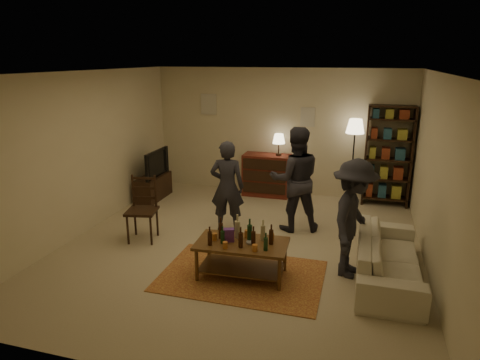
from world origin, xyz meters
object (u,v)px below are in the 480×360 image
at_px(person_left, 227,187).
at_px(person_right, 295,179).
at_px(person_by_sofa, 353,219).
at_px(sofa, 389,258).
at_px(bookshelf, 388,155).
at_px(dining_chair, 143,206).
at_px(coffee_table, 242,247).
at_px(tv_stand, 153,181).
at_px(dresser, 267,174).
at_px(floor_lamp, 355,132).

relative_size(person_left, person_right, 0.88).
relative_size(person_left, person_by_sofa, 0.97).
relative_size(sofa, person_left, 1.31).
height_order(bookshelf, person_by_sofa, bookshelf).
bearing_deg(person_by_sofa, dining_chair, 95.64).
height_order(coffee_table, person_left, person_left).
distance_m(tv_stand, person_left, 2.41).
xyz_separation_m(dresser, person_left, (-0.21, -2.13, 0.32)).
xyz_separation_m(tv_stand, floor_lamp, (4.03, 0.85, 1.10)).
bearing_deg(coffee_table, sofa, 14.63).
relative_size(floor_lamp, person_right, 0.96).
distance_m(dresser, person_by_sofa, 3.68).
bearing_deg(person_by_sofa, bookshelf, 1.22).
bearing_deg(dresser, person_by_sofa, -58.91).
bearing_deg(coffee_table, person_right, 77.64).
relative_size(dresser, person_by_sofa, 0.83).
height_order(tv_stand, person_right, person_right).
height_order(dresser, floor_lamp, floor_lamp).
height_order(dining_chair, floor_lamp, floor_lamp).
height_order(dresser, person_left, person_left).
distance_m(tv_stand, person_by_sofa, 4.72).
xyz_separation_m(bookshelf, person_by_sofa, (-0.55, -3.20, -0.21)).
xyz_separation_m(tv_stand, person_right, (3.13, -0.83, 0.52)).
bearing_deg(sofa, bookshelf, -0.82).
bearing_deg(sofa, person_right, 47.75).
height_order(floor_lamp, person_right, person_right).
bearing_deg(person_left, dining_chair, 21.58).
relative_size(coffee_table, person_right, 0.70).
relative_size(floor_lamp, person_by_sofa, 1.06).
bearing_deg(person_right, dresser, -81.89).
bearing_deg(coffee_table, person_left, 114.67).
xyz_separation_m(coffee_table, bookshelf, (1.97, 3.68, 0.60)).
bearing_deg(dresser, bookshelf, 1.57).
xyz_separation_m(coffee_table, person_right, (0.41, 1.87, 0.47)).
xyz_separation_m(coffee_table, tv_stand, (-2.72, 2.70, -0.05)).
distance_m(dining_chair, sofa, 3.85).
distance_m(dining_chair, person_left, 1.43).
height_order(dining_chair, sofa, dining_chair).
xyz_separation_m(dining_chair, person_right, (2.32, 1.09, 0.33)).
bearing_deg(dresser, floor_lamp, -2.05).
distance_m(person_left, person_right, 1.17).
bearing_deg(floor_lamp, dining_chair, -139.25).
xyz_separation_m(person_left, person_right, (1.09, 0.39, 0.11)).
bearing_deg(person_by_sofa, dresser, 41.98).
bearing_deg(floor_lamp, sofa, -78.55).
height_order(coffee_table, sofa, coffee_table).
distance_m(floor_lamp, person_left, 2.95).
bearing_deg(person_right, tv_stand, -33.52).
bearing_deg(person_left, floor_lamp, -142.34).
bearing_deg(tv_stand, dresser, 22.07).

